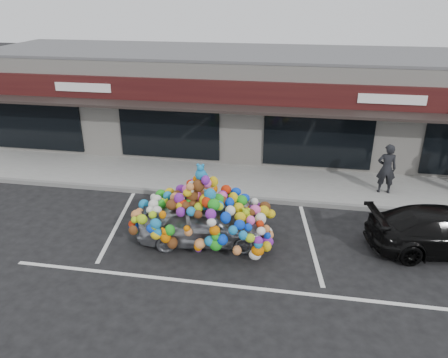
# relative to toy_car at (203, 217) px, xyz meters

# --- Properties ---
(ground) EXTENTS (90.00, 90.00, 0.00)m
(ground) POSITION_rel_toy_car_xyz_m (0.32, 0.34, -0.78)
(ground) COLOR black
(ground) RESTS_ON ground
(shop_building) EXTENTS (24.00, 7.20, 4.31)m
(shop_building) POSITION_rel_toy_car_xyz_m (0.32, 8.78, 1.38)
(shop_building) COLOR beige
(shop_building) RESTS_ON ground
(sidewalk) EXTENTS (26.00, 3.00, 0.15)m
(sidewalk) POSITION_rel_toy_car_xyz_m (0.32, 4.34, -0.71)
(sidewalk) COLOR gray
(sidewalk) RESTS_ON ground
(kerb) EXTENTS (26.00, 0.18, 0.16)m
(kerb) POSITION_rel_toy_car_xyz_m (0.32, 2.84, -0.71)
(kerb) COLOR slate
(kerb) RESTS_ON ground
(parking_stripe_left) EXTENTS (0.73, 4.37, 0.01)m
(parking_stripe_left) POSITION_rel_toy_car_xyz_m (-2.88, 0.54, -0.78)
(parking_stripe_left) COLOR silver
(parking_stripe_left) RESTS_ON ground
(parking_stripe_mid) EXTENTS (0.73, 4.37, 0.01)m
(parking_stripe_mid) POSITION_rel_toy_car_xyz_m (3.12, 0.54, -0.78)
(parking_stripe_mid) COLOR silver
(parking_stripe_mid) RESTS_ON ground
(lane_line) EXTENTS (14.00, 0.12, 0.01)m
(lane_line) POSITION_rel_toy_car_xyz_m (2.32, -1.96, -0.78)
(lane_line) COLOR silver
(lane_line) RESTS_ON ground
(toy_car) EXTENTS (2.71, 4.16, 2.30)m
(toy_car) POSITION_rel_toy_car_xyz_m (0.00, 0.00, 0.00)
(toy_car) COLOR gray
(toy_car) RESTS_ON ground
(black_sedan) EXTENTS (2.50, 4.55, 1.25)m
(black_sedan) POSITION_rel_toy_car_xyz_m (6.80, 0.70, -0.16)
(black_sedan) COLOR black
(black_sedan) RESTS_ON ground
(pedestrian_a) EXTENTS (0.66, 0.43, 1.80)m
(pedestrian_a) POSITION_rel_toy_car_xyz_m (5.68, 4.09, 0.27)
(pedestrian_a) COLOR black
(pedestrian_a) RESTS_ON sidewalk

